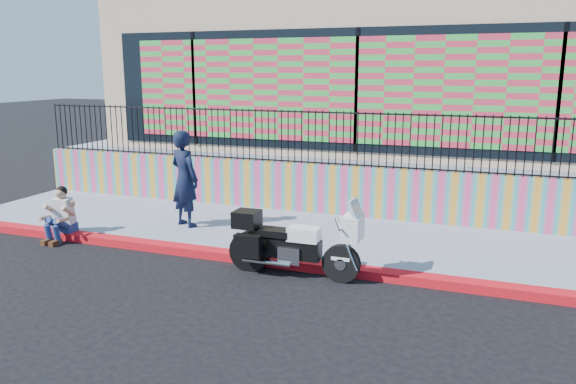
% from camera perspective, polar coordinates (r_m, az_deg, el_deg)
% --- Properties ---
extents(ground, '(90.00, 90.00, 0.00)m').
position_cam_1_polar(ground, '(9.69, 0.76, -7.72)').
color(ground, black).
rests_on(ground, ground).
extents(red_curb, '(16.00, 0.30, 0.15)m').
position_cam_1_polar(red_curb, '(9.67, 0.77, -7.30)').
color(red_curb, red).
rests_on(red_curb, ground).
extents(sidewalk, '(16.00, 3.00, 0.15)m').
position_cam_1_polar(sidewalk, '(11.16, 3.62, -4.62)').
color(sidewalk, gray).
rests_on(sidewalk, ground).
extents(mural_wall, '(16.00, 0.20, 1.10)m').
position_cam_1_polar(mural_wall, '(12.50, 5.78, 0.15)').
color(mural_wall, '#EA3D77').
rests_on(mural_wall, sidewalk).
extents(metal_fence, '(15.80, 0.04, 1.20)m').
position_cam_1_polar(metal_fence, '(12.31, 5.90, 5.39)').
color(metal_fence, black).
rests_on(metal_fence, mural_wall).
extents(elevated_platform, '(16.00, 10.00, 1.25)m').
position_cam_1_polar(elevated_platform, '(17.41, 10.05, 3.23)').
color(elevated_platform, gray).
rests_on(elevated_platform, ground).
extents(storefront_building, '(14.00, 8.06, 4.00)m').
position_cam_1_polar(storefront_building, '(16.99, 10.25, 11.89)').
color(storefront_building, tan).
rests_on(storefront_building, elevated_platform).
extents(police_motorcycle, '(2.21, 0.73, 1.37)m').
position_cam_1_polar(police_motorcycle, '(9.18, 0.39, -5.09)').
color(police_motorcycle, black).
rests_on(police_motorcycle, ground).
extents(police_officer, '(0.85, 0.71, 1.98)m').
position_cam_1_polar(police_officer, '(11.67, -10.46, 1.34)').
color(police_officer, black).
rests_on(police_officer, sidewalk).
extents(seated_man, '(0.54, 0.71, 1.06)m').
position_cam_1_polar(seated_man, '(11.91, -22.26, -2.57)').
color(seated_man, navy).
rests_on(seated_man, ground).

